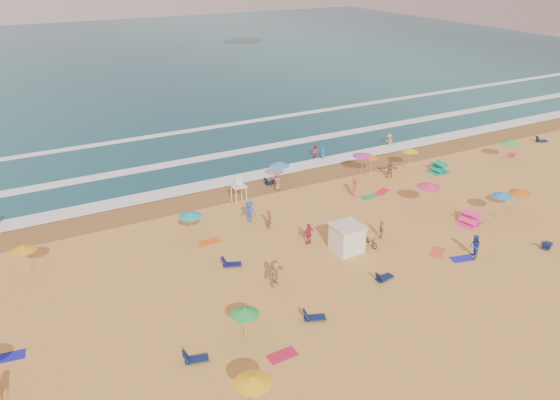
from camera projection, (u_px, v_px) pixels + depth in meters
name	position (u px, v px, depth m)	size (l,w,h in m)	color
ground	(334.00, 243.00, 41.99)	(220.00, 220.00, 0.00)	gold
ocean	(100.00, 62.00, 108.98)	(220.00, 140.00, 0.18)	#0C4756
wet_sand	(261.00, 186.00, 51.95)	(220.00, 220.00, 0.00)	olive
surf_foam	(224.00, 157.00, 58.95)	(200.00, 18.70, 0.05)	white
cabana	(347.00, 239.00, 40.49)	(2.00, 2.00, 2.00)	white
cabana_roof	(348.00, 226.00, 40.05)	(2.20, 2.20, 0.12)	silver
bicycle	(369.00, 241.00, 41.31)	(0.57, 1.64, 0.86)	black
lifeguard_stand	(239.00, 191.00, 48.28)	(1.20, 1.20, 2.10)	white
beach_umbrellas	(357.00, 209.00, 42.47)	(53.06, 28.97, 0.82)	yellow
loungers	(403.00, 233.00, 42.97)	(50.14, 21.72, 0.34)	#0E1E46
towels	(378.00, 249.00, 41.06)	(52.80, 23.40, 0.03)	#CA1942
popup_tents	(453.00, 189.00, 49.83)	(7.99, 11.62, 1.20)	#F03590
beachgoers	(298.00, 208.00, 45.71)	(42.93, 24.52, 2.13)	brown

